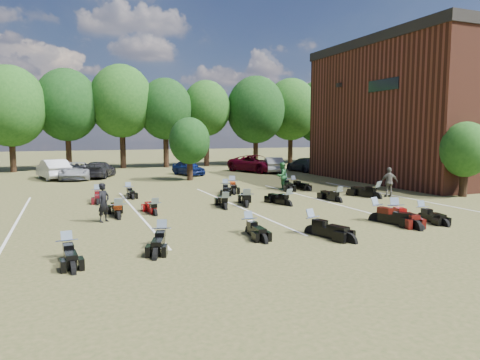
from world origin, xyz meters
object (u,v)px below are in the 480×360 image
car_4 (188,168)px  motorcycle_3 (312,234)px  motorcycle_14 (98,200)px  person_black (104,203)px  motorcycle_0 (68,258)px  motorcycle_7 (155,215)px  person_green (282,176)px  person_grey (389,182)px

car_4 → motorcycle_3: car_4 is taller
motorcycle_3 → motorcycle_14: motorcycle_3 is taller
motorcycle_3 → person_black: bearing=125.8°
motorcycle_0 → motorcycle_3: 8.38m
car_4 → motorcycle_14: size_ratio=1.76×
motorcycle_0 → motorcycle_7: size_ratio=1.00×
motorcycle_0 → motorcycle_14: 11.41m
car_4 → motorcycle_7: bearing=-125.4°
person_green → motorcycle_7: bearing=8.1°
car_4 → motorcycle_0: 25.34m
motorcycle_7 → motorcycle_14: 5.95m
person_black → person_green: bearing=-14.4°
motorcycle_0 → motorcycle_14: bearing=76.9°
person_grey → motorcycle_7: (-13.72, -0.50, -0.87)m
motorcycle_3 → motorcycle_7: (-4.70, 5.77, 0.00)m
motorcycle_14 → motorcycle_7: bearing=-66.1°
car_4 → motorcycle_0: bearing=-128.8°
person_black → car_4: bearing=21.7°
person_black → motorcycle_14: 6.28m
motorcycle_7 → motorcycle_0: bearing=53.8°
car_4 → motorcycle_7: (-6.32, -17.54, -0.65)m
person_grey → motorcycle_7: bearing=19.6°
car_4 → motorcycle_14: (-8.43, -11.97, -0.65)m
motorcycle_0 → motorcycle_14: size_ratio=0.93×
car_4 → motorcycle_0: size_ratio=1.90×
person_black → motorcycle_7: (2.24, 0.66, -0.82)m
motorcycle_3 → motorcycle_7: size_ratio=1.13×
car_4 → person_black: person_black is taller
person_grey → motorcycle_14: person_grey is taller
car_4 → motorcycle_7: car_4 is taller
person_green → motorcycle_7: size_ratio=0.89×
person_black → motorcycle_14: bearing=45.6°
person_green → motorcycle_3: bearing=44.4°
person_black → motorcycle_3: person_black is taller
motorcycle_0 → motorcycle_7: 6.81m
motorcycle_0 → motorcycle_7: (3.68, 5.73, 0.00)m
motorcycle_0 → motorcycle_3: size_ratio=0.88×
person_grey → motorcycle_0: (-17.41, -6.23, -0.87)m
motorcycle_7 → motorcycle_14: motorcycle_14 is taller
motorcycle_0 → motorcycle_14: motorcycle_14 is taller
person_grey → motorcycle_7: size_ratio=0.86×
person_green → motorcycle_7: (-9.44, -5.74, -0.90)m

